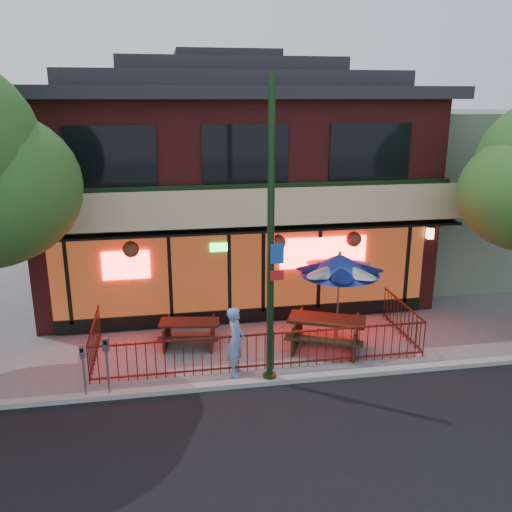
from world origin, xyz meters
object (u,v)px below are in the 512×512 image
Objects in this scene: patio_umbrella at (340,264)px; picnic_table_right at (326,329)px; street_light at (271,254)px; pedestrian at (236,341)px; parking_meter_far at (83,364)px; parking_meter_near at (107,358)px; picnic_table_left at (189,329)px.

picnic_table_right is at bearing -127.26° from patio_umbrella.
street_light reaches higher than patio_umbrella.
parking_meter_far is (-3.46, -0.58, 0.01)m from pedestrian.
parking_meter_far is (-4.20, -0.08, -2.27)m from street_light.
pedestrian reaches higher than parking_meter_near.
street_light is at bearing -110.18° from pedestrian.
patio_umbrella is at bearing 19.04° from parking_meter_far.
street_light is 2.80× the size of patio_umbrella.
pedestrian reaches higher than picnic_table_right.
patio_umbrella is (2.36, 2.19, -1.02)m from street_light.
patio_umbrella is at bearing 42.80° from street_light.
parking_meter_far is at bearing -135.32° from picnic_table_left.
parking_meter_far is at bearing -160.96° from patio_umbrella.
parking_meter_near is at bearing -159.48° from patio_umbrella.
picnic_table_right is at bearing 39.21° from street_light.
patio_umbrella is at bearing 52.74° from picnic_table_right.
patio_umbrella reaches higher than parking_meter_far.
parking_meter_near is (-6.06, -2.27, -1.15)m from patio_umbrella.
street_light is at bearing -137.20° from patio_umbrella.
picnic_table_left is at bearing 177.92° from patio_umbrella.
parking_meter_far reaches higher than picnic_table_right.
parking_meter_far reaches higher than picnic_table_left.
parking_meter_near is (-3.69, -0.08, -2.17)m from street_light.
picnic_table_right is (3.60, -0.84, 0.12)m from picnic_table_left.
patio_umbrella is 1.44× the size of pedestrian.
parking_meter_near is at bearing -178.80° from street_light.
parking_meter_far is at bearing 113.57° from pedestrian.
parking_meter_near is (-1.93, -2.42, 0.53)m from picnic_table_left.
patio_umbrella is (0.52, 0.69, 1.57)m from picnic_table_right.
street_light is 3.38m from patio_umbrella.
street_light is 4.78m from parking_meter_far.
street_light is 3.95× the size of picnic_table_left.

